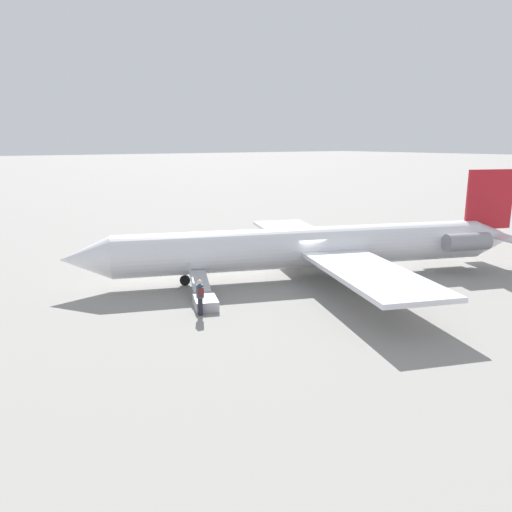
# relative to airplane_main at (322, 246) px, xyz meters

# --- Properties ---
(ground_plane) EXTENTS (600.00, 600.00, 0.00)m
(ground_plane) POSITION_rel_airplane_main_xyz_m (0.82, -0.32, -1.89)
(ground_plane) COLOR gray
(airplane_main) EXTENTS (27.58, 21.56, 6.32)m
(airplane_main) POSITION_rel_airplane_main_xyz_m (0.00, 0.00, 0.00)
(airplane_main) COLOR silver
(airplane_main) RESTS_ON ground
(boarding_stairs) EXTENTS (2.38, 4.11, 1.61)m
(boarding_stairs) POSITION_rel_airplane_main_xyz_m (8.58, 0.71, -1.52)
(boarding_stairs) COLOR #B2B2B7
(boarding_stairs) RESTS_ON ground
(passenger) EXTENTS (0.44, 0.57, 1.74)m
(passenger) POSITION_rel_airplane_main_xyz_m (9.48, 1.96, -0.89)
(passenger) COLOR #23232D
(passenger) RESTS_ON ground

